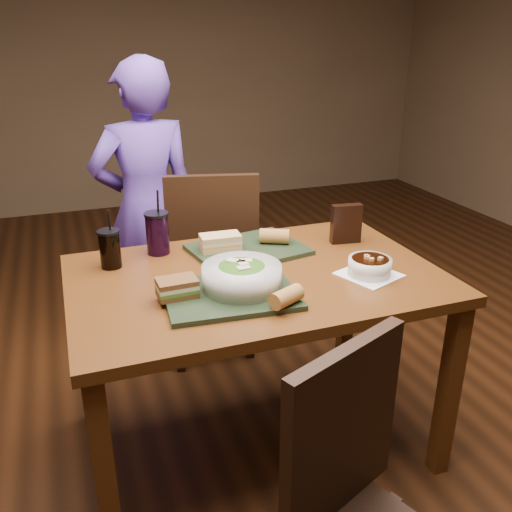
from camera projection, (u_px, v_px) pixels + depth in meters
The scene contains 15 objects.
ground at pixel (256, 441), 2.21m from camera, with size 6.00×6.00×0.00m, color #381C0B.
dining_table at pixel (256, 297), 1.96m from camera, with size 1.30×0.85×0.75m.
chair_far at pixel (208, 258), 2.61m from camera, with size 0.51×0.52×0.97m.
diner at pixel (147, 210), 2.70m from camera, with size 0.53×0.35×1.46m, color #5D3CA5.
tray_near at pixel (230, 294), 1.76m from camera, with size 0.42×0.32×0.02m, color black.
tray_far at pixel (248, 250), 2.12m from camera, with size 0.42×0.32×0.02m, color black.
salad_bowl at pixel (242, 275), 1.77m from camera, with size 0.26×0.26×0.09m.
soup_bowl at pixel (370, 266), 1.91m from camera, with size 0.24×0.24×0.07m.
sandwich_near at pixel (177, 288), 1.72m from camera, with size 0.13×0.09×0.06m.
sandwich_far at pixel (220, 242), 2.09m from camera, with size 0.16×0.09×0.06m.
baguette_near at pixel (286, 297), 1.66m from camera, with size 0.05×0.05×0.11m, color #AD7533.
baguette_far at pixel (275, 236), 2.15m from camera, with size 0.06×0.06×0.12m, color #AD7533.
cup_cola at pixel (110, 249), 1.96m from camera, with size 0.08×0.08×0.22m.
cup_berry at pixel (157, 233), 2.08m from camera, with size 0.09×0.09×0.25m.
chip_bag at pixel (346, 224), 2.19m from camera, with size 0.12×0.04×0.16m, color black.
Camera 1 is at (-0.60, -1.65, 1.54)m, focal length 38.00 mm.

